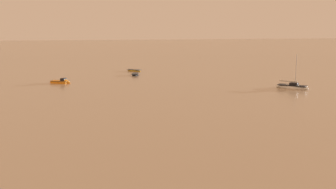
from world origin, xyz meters
name	(u,v)px	position (x,y,z in m)	size (l,w,h in m)	color
rowboat_moored_1	(134,71)	(10.94, 88.59, 0.17)	(3.66, 3.92, 0.63)	gold
rowboat_moored_2	(135,75)	(9.49, 79.77, 0.18)	(2.59, 4.45, 0.66)	black
motorboat_moored_1	(63,82)	(-6.72, 70.42, 0.23)	(4.17, 3.43, 1.55)	orange
sailboat_moored_1	(292,87)	(32.31, 52.25, 0.28)	(4.98, 5.67, 6.49)	white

